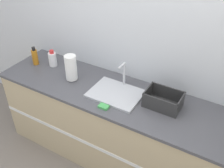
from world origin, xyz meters
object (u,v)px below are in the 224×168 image
Objects in this scene: dish_rack at (163,101)px; bottle_white_spray at (53,59)px; bottle_amber at (35,57)px; sink at (116,92)px; paper_towel_roll at (71,68)px.

dish_rack is 1.32m from bottle_white_spray.
bottle_white_spray reaches higher than dish_rack.
bottle_amber is (-0.19, -0.08, 0.01)m from bottle_white_spray.
sink is 1.52× the size of dish_rack.
dish_rack is 1.52× the size of bottle_amber.
paper_towel_roll reaches higher than dish_rack.
bottle_white_spray is 0.89× the size of bottle_amber.
bottle_amber is at bearing -178.95° from dish_rack.
bottle_amber is (-0.54, 0.05, -0.05)m from paper_towel_roll.
bottle_white_spray is (-1.32, 0.05, 0.03)m from dish_rack.
sink is 2.32× the size of bottle_amber.
paper_towel_roll is at bearing -175.68° from dish_rack.
paper_towel_roll is 1.31× the size of bottle_amber.
sink is 0.45m from dish_rack.
bottle_white_spray is at bearing 177.91° from dish_rack.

